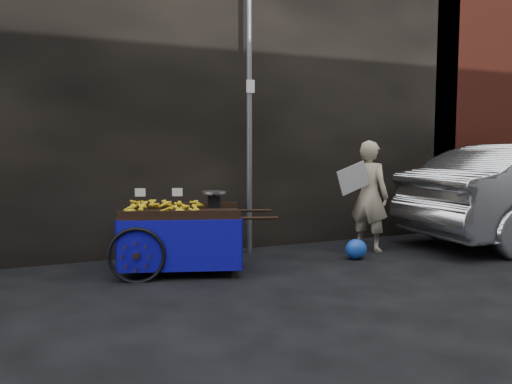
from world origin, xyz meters
name	(u,v)px	position (x,y,z in m)	size (l,w,h in m)	color
ground	(268,275)	(0.00, 0.00, 0.00)	(80.00, 80.00, 0.00)	black
building_wall	(225,90)	(0.39, 2.60, 2.50)	(13.50, 2.00, 5.00)	black
street_pole	(249,115)	(0.30, 1.30, 2.01)	(0.12, 0.10, 4.00)	slate
banana_cart	(178,219)	(-0.93, 0.61, 0.66)	(2.14, 1.45, 1.07)	black
vendor	(369,196)	(1.98, 0.73, 0.82)	(0.97, 0.71, 1.64)	tan
plastic_bag	(356,249)	(1.49, 0.31, 0.14)	(0.31, 0.25, 0.28)	blue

